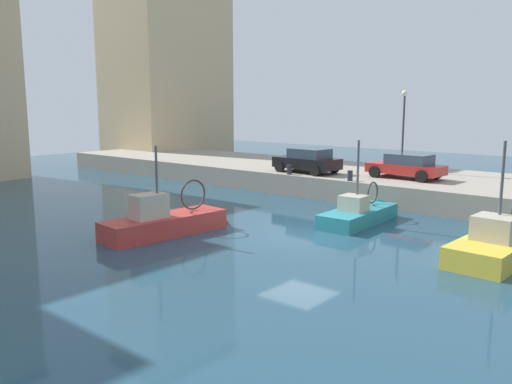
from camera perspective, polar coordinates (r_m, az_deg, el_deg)
water_surface at (r=21.20m, az=4.81°, el=-4.69°), size 80.00×80.00×0.00m
quay_wall at (r=31.02m, az=17.23°, el=0.59°), size 9.00×56.00×1.20m
fishing_boat_red at (r=21.62m, az=-9.30°, el=-4.14°), size 6.13×2.26×4.40m
fishing_boat_yellow at (r=20.27m, az=25.35°, el=-5.94°), size 6.31×2.37×4.87m
fishing_boat_teal at (r=23.93m, az=11.52°, el=-2.98°), size 5.52×1.88×4.41m
parked_car_red at (r=29.65m, az=16.12°, el=2.76°), size 2.16×4.16×1.35m
parked_car_black at (r=31.05m, az=5.65°, el=3.46°), size 2.25×4.05×1.44m
mooring_bollard_mid at (r=28.08m, az=10.23°, el=1.77°), size 0.28×0.28×0.55m
mooring_bollard_north at (r=30.25m, az=3.65°, el=2.45°), size 0.28×0.28×0.55m
quay_streetlamp at (r=32.74m, az=15.83°, el=7.88°), size 0.36×0.36×4.83m
waterfront_building_west at (r=51.64m, az=-9.81°, el=15.09°), size 10.67×8.07×20.59m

